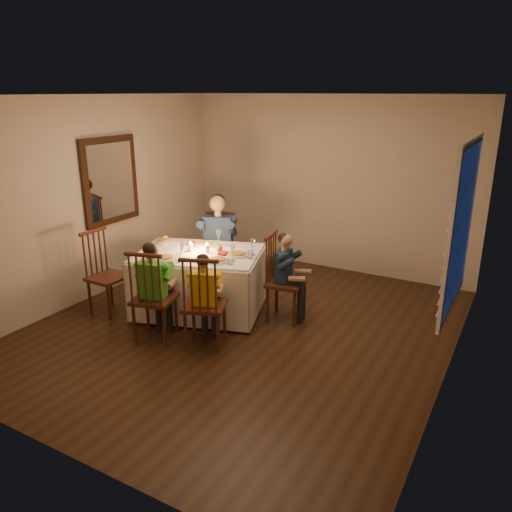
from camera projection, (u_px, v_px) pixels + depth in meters
The scene contains 26 objects.
ground at pixel (242, 328), 5.84m from camera, with size 5.00×5.00×0.00m, color black.
wall_left at pixel (93, 199), 6.47m from camera, with size 0.02×5.00×2.60m, color #C0B4A4.
wall_right at pixel (461, 251), 4.38m from camera, with size 0.02×5.00×2.60m, color #C0B4A4.
wall_back at pixel (327, 184), 7.49m from camera, with size 4.50×0.02×2.60m, color #C0B4A4.
ceiling at pixel (240, 95), 5.02m from camera, with size 5.00×5.00×0.00m, color white.
dining_table at pixel (199, 269), 6.12m from camera, with size 1.75×1.49×0.75m.
chair_adult at pixel (219, 288), 7.03m from camera, with size 0.43×0.41×1.06m, color #381A0F, non-canonical shape.
chair_near_left at pixel (157, 337), 5.62m from camera, with size 0.43×0.41×1.06m, color #381A0F, non-canonical shape.
chair_near_right at pixel (206, 345), 5.45m from camera, with size 0.43×0.41×1.06m, color #381A0F, non-canonical shape.
chair_end at pixel (285, 318), 6.08m from camera, with size 0.43×0.41×1.06m, color #381A0F, non-canonical shape.
chair_extra at pixel (112, 312), 6.26m from camera, with size 0.43×0.41×1.05m, color #381A0F, non-canonical shape.
adult at pixel (219, 288), 7.03m from camera, with size 0.50×0.46×1.32m, color navy, non-canonical shape.
child_green at pixel (157, 337), 5.62m from camera, with size 0.39×0.35×1.12m, color green, non-canonical shape.
child_yellow at pixel (206, 345), 5.45m from camera, with size 0.34×0.32×1.05m, color gold, non-canonical shape.
child_teal at pixel (285, 318), 6.08m from camera, with size 0.36×0.33×1.07m, color #182D3E, non-canonical shape.
setting_adult at pixel (205, 245), 6.30m from camera, with size 0.26×0.26×0.02m, color silver.
setting_green at pixel (166, 258), 5.80m from camera, with size 0.26×0.26×0.02m, color silver.
setting_yellow at pixel (218, 260), 5.73m from camera, with size 0.26×0.26×0.02m, color silver.
setting_teal at pixel (238, 255), 5.93m from camera, with size 0.26×0.26×0.02m, color silver.
candle_left at pixel (191, 248), 6.05m from camera, with size 0.06×0.06×0.10m, color silver.
candle_right at pixel (207, 249), 6.01m from camera, with size 0.06×0.06×0.10m, color silver.
squash at pixel (165, 239), 6.42m from camera, with size 0.09×0.09×0.09m, color yellow.
orange_fruit at pixel (219, 249), 6.04m from camera, with size 0.08×0.08×0.08m, color orange.
serving_bowl at pixel (164, 242), 6.38m from camera, with size 0.20×0.20×0.05m, color silver.
wall_mirror at pixel (110, 181), 6.64m from camera, with size 0.06×0.95×1.15m.
window_blinds at pixel (460, 226), 4.42m from camera, with size 0.07×1.34×1.54m.
Camera 1 is at (2.73, -4.51, 2.64)m, focal length 35.00 mm.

